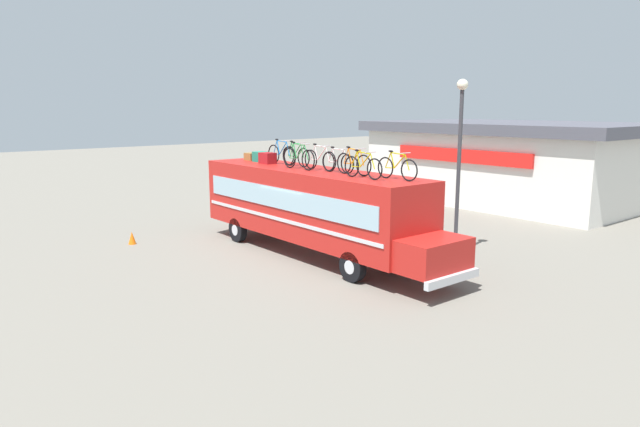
% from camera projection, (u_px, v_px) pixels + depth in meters
% --- Properties ---
extents(ground_plane, '(120.00, 120.00, 0.00)m').
position_uv_depth(ground_plane, '(308.00, 253.00, 20.88)').
color(ground_plane, slate).
extents(bus, '(11.91, 2.42, 3.13)m').
position_uv_depth(bus, '(312.00, 205.00, 20.35)').
color(bus, red).
rests_on(bus, ground).
extents(luggage_bag_1, '(0.54, 0.46, 0.30)m').
position_uv_depth(luggage_bag_1, '(252.00, 157.00, 23.66)').
color(luggage_bag_1, olive).
rests_on(luggage_bag_1, bus).
extents(luggage_bag_2, '(0.73, 0.52, 0.41)m').
position_uv_depth(luggage_bag_2, '(262.00, 157.00, 22.94)').
color(luggage_bag_2, '#1E7F66').
rests_on(luggage_bag_2, bus).
extents(luggage_bag_3, '(0.65, 0.46, 0.43)m').
position_uv_depth(luggage_bag_3, '(268.00, 158.00, 22.20)').
color(luggage_bag_3, maroon).
rests_on(luggage_bag_3, bus).
extents(rooftop_bicycle_1, '(1.81, 0.44, 0.98)m').
position_uv_depth(rooftop_bicycle_1, '(281.00, 154.00, 21.83)').
color(rooftop_bicycle_1, black).
rests_on(rooftop_bicycle_1, bus).
extents(rooftop_bicycle_2, '(1.68, 0.44, 0.95)m').
position_uv_depth(rooftop_bicycle_2, '(296.00, 156.00, 21.21)').
color(rooftop_bicycle_2, black).
rests_on(rooftop_bicycle_2, bus).
extents(rooftop_bicycle_3, '(1.84, 0.44, 0.97)m').
position_uv_depth(rooftop_bicycle_3, '(299.00, 158.00, 20.18)').
color(rooftop_bicycle_3, black).
rests_on(rooftop_bicycle_3, bus).
extents(rooftop_bicycle_4, '(1.74, 0.44, 0.94)m').
position_uv_depth(rooftop_bicycle_4, '(320.00, 159.00, 19.80)').
color(rooftop_bicycle_4, black).
rests_on(rooftop_bicycle_4, bus).
extents(rooftop_bicycle_5, '(1.64, 0.44, 0.87)m').
position_uv_depth(rooftop_bicycle_5, '(338.00, 162.00, 19.21)').
color(rooftop_bicycle_5, black).
rests_on(rooftop_bicycle_5, bus).
extents(rooftop_bicycle_6, '(1.66, 0.44, 0.93)m').
position_uv_depth(rooftop_bicycle_6, '(354.00, 163.00, 18.47)').
color(rooftop_bicycle_6, black).
rests_on(rooftop_bicycle_6, bus).
extents(rooftop_bicycle_7, '(1.70, 0.44, 0.89)m').
position_uv_depth(rooftop_bicycle_7, '(363.00, 167.00, 17.59)').
color(rooftop_bicycle_7, black).
rests_on(rooftop_bicycle_7, bus).
extents(rooftop_bicycle_8, '(1.66, 0.44, 0.89)m').
position_uv_depth(rooftop_bicycle_8, '(397.00, 168.00, 17.26)').
color(rooftop_bicycle_8, black).
rests_on(rooftop_bicycle_8, bus).
extents(roadside_building, '(14.99, 9.97, 4.48)m').
position_uv_depth(roadside_building, '(511.00, 161.00, 32.45)').
color(roadside_building, silver).
rests_on(roadside_building, ground).
extents(traffic_cone, '(0.30, 0.30, 0.50)m').
position_uv_depth(traffic_cone, '(132.00, 238.00, 22.24)').
color(traffic_cone, orange).
rests_on(traffic_cone, ground).
extents(street_lamp, '(0.39, 0.39, 6.28)m').
position_uv_depth(street_lamp, '(460.00, 144.00, 19.94)').
color(street_lamp, '#38383D').
rests_on(street_lamp, ground).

